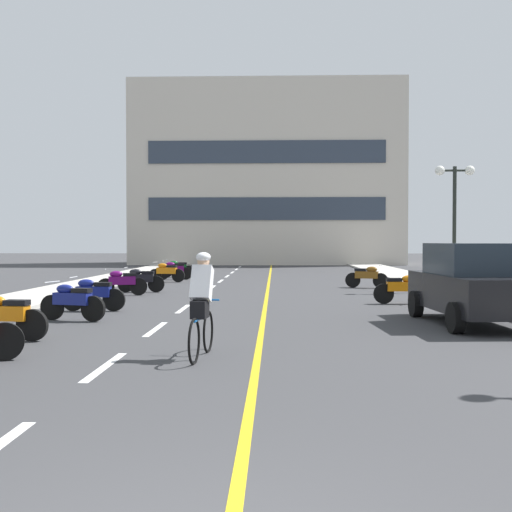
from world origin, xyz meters
The scene contains 29 objects.
ground_plane centered at (0.00, 21.00, 0.00)m, with size 140.00×140.00×0.00m, color #38383A.
curb_left centered at (-7.20, 24.00, 0.06)m, with size 2.40×72.00×0.12m, color #B7B2A8.
curb_right centered at (7.20, 24.00, 0.06)m, with size 2.40×72.00×0.12m, color #B7B2A8.
lane_dash_1 centered at (-2.00, 6.00, 0.00)m, with size 0.14×2.20×0.01m, color silver.
lane_dash_2 centered at (-2.00, 10.00, 0.00)m, with size 0.14×2.20×0.01m, color silver.
lane_dash_3 centered at (-2.00, 14.00, 0.00)m, with size 0.14×2.20×0.01m, color silver.
lane_dash_4 centered at (-2.00, 18.00, 0.00)m, with size 0.14×2.20×0.01m, color silver.
lane_dash_5 centered at (-2.00, 22.00, 0.00)m, with size 0.14×2.20×0.01m, color silver.
lane_dash_6 centered at (-2.00, 26.00, 0.00)m, with size 0.14×2.20×0.01m, color silver.
lane_dash_7 centered at (-2.00, 30.00, 0.00)m, with size 0.14×2.20×0.01m, color silver.
lane_dash_8 centered at (-2.00, 34.00, 0.00)m, with size 0.14×2.20×0.01m, color silver.
lane_dash_9 centered at (-2.00, 38.00, 0.00)m, with size 0.14×2.20×0.01m, color silver.
lane_dash_10 centered at (-2.00, 42.00, 0.00)m, with size 0.14×2.20×0.01m, color silver.
lane_dash_11 centered at (-2.00, 46.00, 0.00)m, with size 0.14×2.20×0.01m, color silver.
centre_line_yellow centered at (0.25, 24.00, 0.00)m, with size 0.12×66.00×0.01m, color gold.
office_building centered at (-0.13, 48.62, 7.21)m, with size 21.52×7.35×14.42m.
street_lamp_mid centered at (7.19, 20.40, 3.49)m, with size 1.46×0.36×4.54m.
parked_car_near centered at (4.94, 10.99, 0.92)m, with size 2.14×4.30×1.82m.
motorcycle_3 centered at (-4.56, 8.37, 0.47)m, with size 1.70×0.60×0.92m.
motorcycle_4 centered at (-4.23, 11.34, 0.47)m, with size 1.67×0.71×0.92m.
motorcycle_5 centered at (-4.32, 13.38, 0.47)m, with size 1.70×0.60×0.92m.
motorcycle_6 centered at (4.32, 15.57, 0.47)m, with size 1.70×0.60×0.92m.
motorcycle_7 centered at (-4.71, 18.11, 0.47)m, with size 1.67×0.68×0.92m.
motorcycle_8 centered at (-4.36, 19.54, 0.47)m, with size 1.70×0.60×0.92m.
motorcycle_9 centered at (4.19, 21.94, 0.47)m, with size 1.65×0.75×0.92m.
motorcycle_10 centered at (-4.41, 25.27, 0.47)m, with size 1.69×0.61×0.92m.
motorcycle_11 centered at (-4.33, 27.04, 0.47)m, with size 1.70×0.60×0.92m.
motorcycle_12 centered at (-4.48, 28.92, 0.47)m, with size 1.67×0.70×0.92m.
cyclist_rider centered at (-0.65, 6.78, 0.89)m, with size 0.43×1.77×1.71m.
Camera 1 is at (0.53, -3.30, 1.87)m, focal length 44.40 mm.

